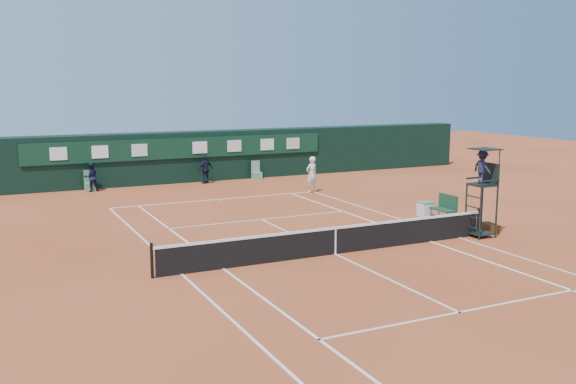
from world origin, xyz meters
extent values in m
plane|color=#B4502A|center=(0.00, 0.00, 0.00)|extent=(90.00, 90.00, 0.00)
cube|color=white|center=(0.00, 11.88, 0.01)|extent=(11.05, 0.08, 0.01)
cube|color=silver|center=(5.49, 0.00, 0.01)|extent=(0.08, 23.85, 0.01)
cube|color=white|center=(-5.49, 0.00, 0.01)|extent=(0.08, 23.85, 0.01)
cube|color=white|center=(4.12, 0.00, 0.01)|extent=(0.08, 23.85, 0.01)
cube|color=white|center=(-4.12, 0.00, 0.01)|extent=(0.08, 23.85, 0.01)
cube|color=silver|center=(0.00, 6.40, 0.01)|extent=(8.31, 0.08, 0.01)
cube|color=silver|center=(0.00, -6.40, 0.01)|extent=(8.31, 0.08, 0.01)
cube|color=silver|center=(0.00, 0.00, 0.01)|extent=(0.08, 12.88, 0.01)
cube|color=silver|center=(0.00, 11.73, 0.01)|extent=(0.08, 0.30, 0.01)
cube|color=black|center=(0.00, 0.00, 0.45)|extent=(12.60, 0.04, 0.90)
cube|color=white|center=(0.00, 0.00, 0.93)|extent=(12.80, 0.06, 0.08)
cube|color=white|center=(0.00, 0.00, 0.46)|extent=(0.06, 0.05, 0.92)
cylinder|color=black|center=(6.40, 0.00, 0.55)|extent=(0.10, 0.10, 1.10)
cylinder|color=black|center=(-6.40, 0.00, 0.55)|extent=(0.10, 0.10, 1.10)
cube|color=black|center=(0.00, 18.75, 1.50)|extent=(40.00, 1.50, 3.00)
cube|color=#0D321F|center=(0.00, 17.94, 2.10)|extent=(18.00, 0.10, 1.20)
cube|color=white|center=(-7.00, 17.87, 2.10)|extent=(0.90, 0.04, 0.70)
cube|color=white|center=(-4.80, 17.87, 2.10)|extent=(0.90, 0.04, 0.70)
cube|color=silver|center=(-2.60, 17.87, 2.10)|extent=(0.90, 0.04, 0.70)
cube|color=white|center=(1.00, 17.87, 2.10)|extent=(0.90, 0.04, 0.70)
cube|color=silver|center=(3.20, 17.87, 2.10)|extent=(0.90, 0.04, 0.70)
cube|color=white|center=(5.40, 17.87, 2.10)|extent=(0.90, 0.04, 0.70)
cube|color=silver|center=(7.20, 17.87, 2.10)|extent=(0.90, 0.04, 0.70)
cube|color=#57855F|center=(-5.50, 17.45, 0.23)|extent=(0.55, 0.50, 0.46)
cube|color=#55825E|center=(-5.50, 17.67, 0.80)|extent=(0.55, 0.06, 0.70)
cube|color=#5E9068|center=(4.50, 17.45, 0.23)|extent=(0.55, 0.50, 0.46)
cube|color=#639773|center=(4.50, 17.67, 0.80)|extent=(0.55, 0.06, 0.70)
cylinder|color=black|center=(5.94, -0.60, 1.00)|extent=(0.07, 0.07, 2.00)
cylinder|color=black|center=(5.94, 0.20, 1.00)|extent=(0.07, 0.07, 2.00)
cylinder|color=black|center=(6.74, -0.60, 1.00)|extent=(0.07, 0.07, 2.00)
cylinder|color=black|center=(6.74, 0.20, 1.00)|extent=(0.07, 0.07, 2.00)
cube|color=black|center=(6.34, -0.20, 2.04)|extent=(0.85, 0.85, 0.08)
cube|color=black|center=(6.74, -0.20, 2.45)|extent=(0.06, 0.85, 0.80)
cube|color=black|center=(6.34, -0.62, 2.25)|extent=(0.85, 0.05, 0.06)
cube|color=black|center=(6.34, 0.22, 2.25)|extent=(0.85, 0.05, 0.06)
cylinder|color=black|center=(6.74, -0.60, 2.90)|extent=(0.04, 0.04, 1.00)
cylinder|color=black|center=(6.74, 0.20, 2.90)|extent=(0.04, 0.04, 1.00)
cube|color=black|center=(6.39, -0.20, 3.40)|extent=(0.95, 0.95, 0.04)
cube|color=black|center=(6.34, -0.20, 0.15)|extent=(0.80, 0.80, 0.05)
cube|color=black|center=(5.94, -0.20, 0.40)|extent=(0.04, 0.80, 0.04)
cube|color=black|center=(5.94, -0.20, 0.80)|extent=(0.04, 0.80, 0.04)
cube|color=black|center=(5.94, -0.20, 1.20)|extent=(0.04, 0.80, 0.04)
cube|color=black|center=(5.94, -0.20, 1.60)|extent=(0.04, 0.80, 0.04)
imported|color=#1A1D35|center=(6.29, -0.20, 2.72)|extent=(0.47, 0.82, 1.28)
cube|color=#183E2B|center=(7.08, 2.91, 0.45)|extent=(0.55, 1.20, 0.08)
cube|color=#183D28|center=(7.33, 2.91, 0.80)|extent=(0.06, 1.20, 0.60)
cylinder|color=black|center=(6.86, 2.36, 0.20)|extent=(0.04, 0.04, 0.41)
cylinder|color=black|center=(7.30, 2.36, 0.20)|extent=(0.04, 0.04, 0.41)
cylinder|color=black|center=(6.86, 3.46, 0.20)|extent=(0.04, 0.04, 0.41)
cylinder|color=black|center=(7.30, 3.46, 0.20)|extent=(0.04, 0.04, 0.41)
cube|color=black|center=(7.30, 0.28, 0.16)|extent=(0.58, 0.94, 0.33)
cube|color=silver|center=(6.91, 3.92, 0.30)|extent=(0.55, 0.55, 0.60)
cube|color=#5A8964|center=(6.91, 3.92, 0.62)|extent=(0.57, 0.57, 0.05)
sphere|color=#D1DF33|center=(-1.01, 10.30, 0.03)|extent=(0.07, 0.07, 0.07)
imported|color=white|center=(5.28, 11.70, 0.99)|extent=(0.82, 0.65, 1.97)
imported|color=black|center=(-5.44, 17.29, 0.80)|extent=(0.84, 0.69, 1.59)
imported|color=black|center=(1.15, 17.30, 0.84)|extent=(1.07, 0.71, 1.69)
camera|label=1|loc=(-10.87, -18.69, 5.82)|focal=40.00mm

